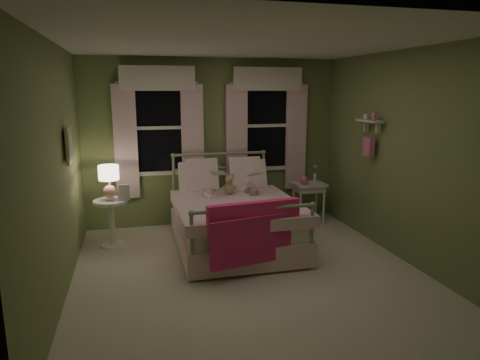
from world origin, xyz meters
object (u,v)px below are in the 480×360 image
object	(u,v)px
bed	(234,219)
table_lamp	(109,178)
teddy_bear	(229,186)
child_right	(246,174)
nightstand_left	(111,216)
nightstand_right	(309,189)
child_left	(208,172)

from	to	relation	value
bed	table_lamp	world-z (taller)	bed
teddy_bear	bed	bearing A→B (deg)	-90.00
teddy_bear	table_lamp	distance (m)	1.64
child_right	nightstand_left	size ratio (longest dim) A/B	1.08
nightstand_left	nightstand_right	size ratio (longest dim) A/B	1.02
child_right	nightstand_left	xyz separation A→B (m)	(-1.90, -0.01, -0.50)
teddy_bear	nightstand_left	size ratio (longest dim) A/B	0.46
child_left	child_right	bearing A→B (deg)	-177.24
bed	child_left	xyz separation A→B (m)	(-0.28, 0.42, 0.60)
table_lamp	nightstand_right	size ratio (longest dim) A/B	0.70
nightstand_right	child_right	bearing A→B (deg)	-163.63
nightstand_left	child_left	bearing A→B (deg)	0.39
bed	child_right	distance (m)	0.74
bed	teddy_bear	world-z (taller)	bed
child_right	teddy_bear	xyz separation A→B (m)	(-0.28, -0.16, -0.13)
nightstand_left	nightstand_right	xyz separation A→B (m)	(3.04, 0.34, 0.13)
child_left	table_lamp	xyz separation A→B (m)	(-1.34, -0.01, -0.02)
child_right	nightstand_right	xyz separation A→B (m)	(1.14, 0.34, -0.37)
bed	child_left	bearing A→B (deg)	123.60
bed	table_lamp	xyz separation A→B (m)	(-1.62, 0.41, 0.57)
child_left	bed	bearing A→B (deg)	126.36
child_left	nightstand_right	distance (m)	1.79
child_right	table_lamp	size ratio (longest dim) A/B	1.57
bed	nightstand_left	world-z (taller)	bed
nightstand_left	bed	bearing A→B (deg)	-14.28
bed	child_left	distance (m)	0.78
nightstand_left	nightstand_right	world-z (taller)	same
bed	table_lamp	bearing A→B (deg)	165.72
table_lamp	nightstand_right	xyz separation A→B (m)	(3.04, 0.34, -0.40)
child_left	teddy_bear	bearing A→B (deg)	153.26
nightstand_right	child_left	bearing A→B (deg)	-168.85
child_right	nightstand_right	bearing A→B (deg)	-168.21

